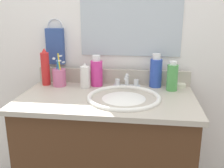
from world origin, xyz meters
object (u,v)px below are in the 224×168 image
cup_pink (59,77)px  bottle_lotion_white (85,77)px  bottle_toner_green (172,77)px  soap_bar (180,86)px  faucet (127,83)px  hand_towel (55,46)px  bottle_shampoo_blue (156,72)px  bottle_spray_red (45,68)px  bottle_soap_pink (97,72)px

cup_pink → bottle_lotion_white: bearing=-5.9°
bottle_toner_green → soap_bar: size_ratio=2.63×
faucet → bottle_toner_green: bearing=-4.6°
faucet → bottle_lotion_white: size_ratio=1.08×
faucet → bottle_toner_green: (0.26, -0.02, 0.05)m
hand_towel → soap_bar: 0.79m
bottle_toner_green → bottle_shampoo_blue: bearing=145.9°
soap_bar → cup_pink: bearing=-175.4°
bottle_toner_green → bottle_spray_red: 0.75m
hand_towel → bottle_lotion_white: hand_towel is taller
bottle_toner_green → bottle_spray_red: (-0.75, 0.02, 0.03)m
bottle_lotion_white → bottle_toner_green: bearing=1.5°
hand_towel → bottle_lotion_white: 0.29m
bottle_spray_red → cup_pink: bearing=-8.1°
bottle_toner_green → soap_bar: bottle_toner_green is taller
faucet → soap_bar: 0.31m
bottle_spray_red → cup_pink: (0.09, -0.01, -0.05)m
bottle_toner_green → bottle_lotion_white: 0.50m
bottle_shampoo_blue → soap_bar: size_ratio=3.08×
bottle_soap_pink → bottle_toner_green: bearing=-4.9°
bottle_lotion_white → soap_bar: (0.55, 0.07, -0.05)m
bottle_spray_red → cup_pink: size_ratio=1.13×
bottle_spray_red → bottle_soap_pink: bearing=3.9°
bottle_spray_red → bottle_lotion_white: size_ratio=1.51×
bottle_soap_pink → hand_towel: bearing=163.9°
bottle_lotion_white → bottle_shampoo_blue: bearing=10.2°
hand_towel → faucet: bearing=-11.9°
faucet → soap_bar: faucet is taller
bottle_toner_green → hand_towel: bearing=170.7°
hand_towel → cup_pink: bearing=-64.4°
hand_towel → bottle_toner_green: hand_towel is taller
bottle_shampoo_blue → cup_pink: same height
bottle_soap_pink → cup_pink: 0.22m
bottle_shampoo_blue → soap_bar: bearing=0.2°
bottle_soap_pink → cup_pink: (-0.22, -0.03, -0.03)m
cup_pink → soap_bar: (0.71, 0.06, -0.04)m
hand_towel → faucet: hand_towel is taller
bottle_soap_pink → bottle_spray_red: bearing=-176.1°
cup_pink → faucet: bearing=2.4°
bottle_toner_green → bottle_spray_red: bearing=178.7°
bottle_shampoo_blue → bottle_soap_pink: bottle_shampoo_blue is taller
bottle_spray_red → bottle_shampoo_blue: bearing=3.8°
bottle_soap_pink → soap_bar: 0.50m
hand_towel → bottle_lotion_white: size_ratio=1.49×
bottle_lotion_white → hand_towel: bearing=149.0°
bottle_soap_pink → soap_bar: bottle_soap_pink is taller
bottle_lotion_white → cup_pink: bearing=174.1°
cup_pink → soap_bar: 0.71m
bottle_spray_red → cup_pink: bottle_spray_red is taller
bottle_soap_pink → bottle_shampoo_blue: bearing=3.8°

